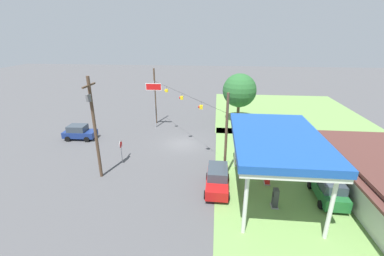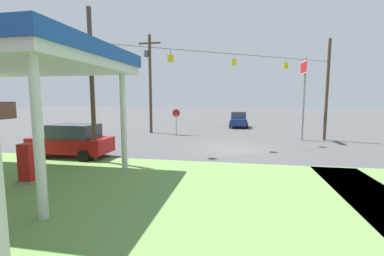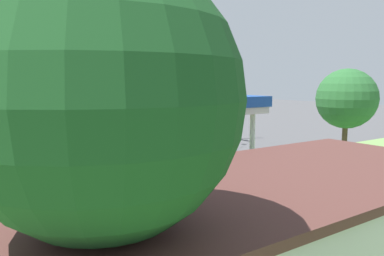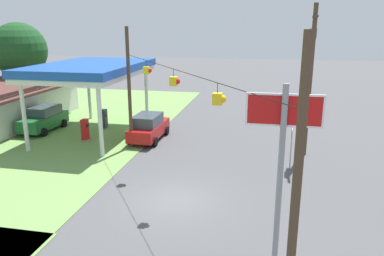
# 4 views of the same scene
# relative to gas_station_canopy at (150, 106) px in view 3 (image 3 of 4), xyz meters

# --- Properties ---
(ground_plane) EXTENTS (160.00, 160.00, 0.00)m
(ground_plane) POSITION_rel_gas_station_canopy_xyz_m (-9.83, -8.87, -5.04)
(ground_plane) COLOR #4C4C4F
(gas_station_canopy) EXTENTS (10.77, 6.82, 5.55)m
(gas_station_canopy) POSITION_rel_gas_station_canopy_xyz_m (0.00, 0.00, 0.00)
(gas_station_canopy) COLOR silver
(gas_station_canopy) RESTS_ON ground
(gas_station_store) EXTENTS (15.59, 7.63, 3.46)m
(gas_station_store) POSITION_rel_gas_station_canopy_xyz_m (0.76, 9.25, -3.30)
(gas_station_store) COLOR silver
(gas_station_store) RESTS_ON ground
(fuel_pump_near) EXTENTS (0.71, 0.56, 1.65)m
(fuel_pump_near) POSITION_rel_gas_station_canopy_xyz_m (-1.66, -0.00, -4.26)
(fuel_pump_near) COLOR gray
(fuel_pump_near) RESTS_ON ground
(fuel_pump_far) EXTENTS (0.71, 0.56, 1.65)m
(fuel_pump_far) POSITION_rel_gas_station_canopy_xyz_m (1.66, -0.00, -4.26)
(fuel_pump_far) COLOR gray
(fuel_pump_far) RESTS_ON ground
(car_at_pumps_front) EXTENTS (4.76, 2.18, 1.98)m
(car_at_pumps_front) POSITION_rel_gas_station_canopy_xyz_m (-0.52, -4.53, -4.04)
(car_at_pumps_front) COLOR #AD1414
(car_at_pumps_front) RESTS_ON ground
(car_at_pumps_rear) EXTENTS (4.57, 2.21, 2.01)m
(car_at_pumps_rear) POSITION_rel_gas_station_canopy_xyz_m (0.17, 4.53, -4.02)
(car_at_pumps_rear) COLOR #1E602D
(car_at_pumps_rear) RESTS_ON ground
(car_on_crossroad) EXTENTS (2.22, 4.07, 1.88)m
(car_on_crossroad) POSITION_rel_gas_station_canopy_xyz_m (-10.16, -22.35, -4.09)
(car_on_crossroad) COLOR navy
(car_on_crossroad) RESTS_ON ground
(stop_sign_roadside) EXTENTS (0.80, 0.08, 2.50)m
(stop_sign_roadside) POSITION_rel_gas_station_canopy_xyz_m (-4.39, -14.59, -3.23)
(stop_sign_roadside) COLOR #99999E
(stop_sign_roadside) RESTS_ON ground
(stop_sign_overhead) EXTENTS (0.22, 2.21, 6.75)m
(stop_sign_overhead) POSITION_rel_gas_station_canopy_xyz_m (-15.37, -13.55, -0.27)
(stop_sign_overhead) COLOR gray
(stop_sign_overhead) RESTS_ON ground
(utility_pole_main) EXTENTS (2.20, 0.44, 9.61)m
(utility_pole_main) POSITION_rel_gas_station_canopy_xyz_m (-1.47, -15.64, 0.34)
(utility_pole_main) COLOR #4C3828
(utility_pole_main) RESTS_ON ground
(signal_span_gantry) EXTENTS (15.12, 10.24, 8.24)m
(signal_span_gantry) POSITION_rel_gas_station_canopy_xyz_m (-9.83, -8.88, -0.61)
(signal_span_gantry) COLOR #4C3828
(signal_span_gantry) RESTS_ON ground
(tree_west_verge) EXTENTS (5.02, 5.02, 7.39)m
(tree_west_verge) POSITION_rel_gas_station_canopy_xyz_m (-19.30, -1.46, -0.18)
(tree_west_verge) COLOR #4C3828
(tree_west_verge) RESTS_ON ground
(tree_far_back) EXTENTS (5.23, 5.23, 8.60)m
(tree_far_back) POSITION_rel_gas_station_canopy_xyz_m (6.58, 10.64, 0.92)
(tree_far_back) COLOR #4C3828
(tree_far_back) RESTS_ON ground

